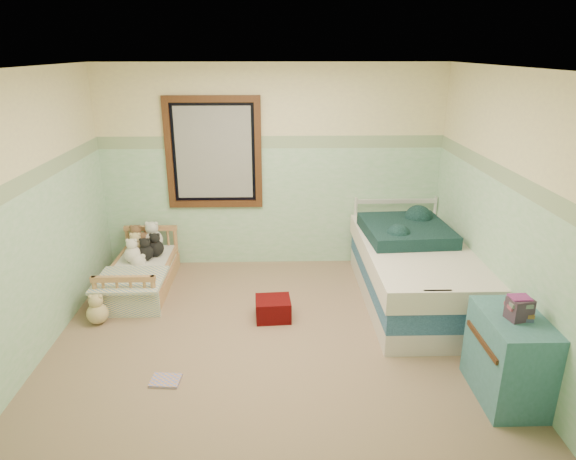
{
  "coord_description": "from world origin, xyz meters",
  "views": [
    {
      "loc": [
        0.03,
        -4.29,
        2.65
      ],
      "look_at": [
        0.16,
        0.35,
        0.96
      ],
      "focal_mm": 31.35,
      "sensor_mm": 36.0,
      "label": 1
    }
  ],
  "objects_px": {
    "toddler_bed_frame": "(141,282)",
    "twin_bed_frame": "(413,292)",
    "plush_floor_cream": "(140,275)",
    "plush_floor_tan": "(98,313)",
    "floor_book": "(166,381)",
    "dresser": "(509,357)",
    "red_pillow": "(273,309)"
  },
  "relations": [
    {
      "from": "toddler_bed_frame",
      "to": "twin_bed_frame",
      "type": "height_order",
      "value": "twin_bed_frame"
    },
    {
      "from": "plush_floor_cream",
      "to": "plush_floor_tan",
      "type": "height_order",
      "value": "plush_floor_cream"
    },
    {
      "from": "plush_floor_tan",
      "to": "floor_book",
      "type": "xyz_separation_m",
      "value": [
        0.88,
        -0.99,
        -0.1
      ]
    },
    {
      "from": "toddler_bed_frame",
      "to": "plush_floor_tan",
      "type": "height_order",
      "value": "plush_floor_tan"
    },
    {
      "from": "dresser",
      "to": "red_pillow",
      "type": "distance_m",
      "value": 2.27
    },
    {
      "from": "toddler_bed_frame",
      "to": "twin_bed_frame",
      "type": "relative_size",
      "value": 0.62
    },
    {
      "from": "twin_bed_frame",
      "to": "floor_book",
      "type": "distance_m",
      "value": 2.81
    },
    {
      "from": "plush_floor_tan",
      "to": "twin_bed_frame",
      "type": "height_order",
      "value": "twin_bed_frame"
    },
    {
      "from": "plush_floor_cream",
      "to": "red_pillow",
      "type": "distance_m",
      "value": 1.77
    },
    {
      "from": "toddler_bed_frame",
      "to": "dresser",
      "type": "bearing_deg",
      "value": -30.79
    },
    {
      "from": "twin_bed_frame",
      "to": "dresser",
      "type": "xyz_separation_m",
      "value": [
        0.31,
        -1.62,
        0.25
      ]
    },
    {
      "from": "red_pillow",
      "to": "dresser",
      "type": "bearing_deg",
      "value": -34.67
    },
    {
      "from": "plush_floor_cream",
      "to": "dresser",
      "type": "distance_m",
      "value": 4.02
    },
    {
      "from": "twin_bed_frame",
      "to": "dresser",
      "type": "distance_m",
      "value": 1.67
    },
    {
      "from": "twin_bed_frame",
      "to": "red_pillow",
      "type": "bearing_deg",
      "value": -167.77
    },
    {
      "from": "toddler_bed_frame",
      "to": "red_pillow",
      "type": "distance_m",
      "value": 1.71
    },
    {
      "from": "toddler_bed_frame",
      "to": "dresser",
      "type": "height_order",
      "value": "dresser"
    },
    {
      "from": "red_pillow",
      "to": "floor_book",
      "type": "height_order",
      "value": "red_pillow"
    },
    {
      "from": "plush_floor_cream",
      "to": "red_pillow",
      "type": "relative_size",
      "value": 0.77
    },
    {
      "from": "plush_floor_tan",
      "to": "dresser",
      "type": "xyz_separation_m",
      "value": [
        3.64,
        -1.24,
        0.25
      ]
    },
    {
      "from": "plush_floor_tan",
      "to": "twin_bed_frame",
      "type": "distance_m",
      "value": 3.35
    },
    {
      "from": "toddler_bed_frame",
      "to": "plush_floor_cream",
      "type": "height_order",
      "value": "plush_floor_cream"
    },
    {
      "from": "toddler_bed_frame",
      "to": "plush_floor_cream",
      "type": "xyz_separation_m",
      "value": [
        -0.03,
        0.07,
        0.05
      ]
    },
    {
      "from": "toddler_bed_frame",
      "to": "red_pillow",
      "type": "bearing_deg",
      "value": -25.66
    },
    {
      "from": "red_pillow",
      "to": "floor_book",
      "type": "xyz_separation_m",
      "value": [
        -0.91,
        -1.03,
        -0.1
      ]
    },
    {
      "from": "toddler_bed_frame",
      "to": "plush_floor_cream",
      "type": "distance_m",
      "value": 0.1
    },
    {
      "from": "plush_floor_cream",
      "to": "dresser",
      "type": "relative_size",
      "value": 0.38
    },
    {
      "from": "dresser",
      "to": "floor_book",
      "type": "relative_size",
      "value": 2.93
    },
    {
      "from": "dresser",
      "to": "plush_floor_tan",
      "type": "bearing_deg",
      "value": 161.22
    },
    {
      "from": "plush_floor_cream",
      "to": "red_pillow",
      "type": "bearing_deg",
      "value": -27.34
    },
    {
      "from": "plush_floor_tan",
      "to": "red_pillow",
      "type": "bearing_deg",
      "value": 1.47
    },
    {
      "from": "plush_floor_tan",
      "to": "dresser",
      "type": "distance_m",
      "value": 3.86
    }
  ]
}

